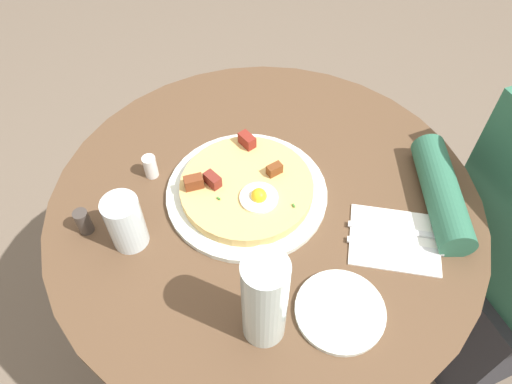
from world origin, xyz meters
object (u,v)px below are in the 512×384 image
Objects in this scene: fork at (395,230)px; breakfast_pizza at (246,187)px; dining_table at (264,248)px; pizza_plate at (247,193)px; pepper_shaker at (84,222)px; bread_plate at (340,311)px; knife at (395,246)px; salt_shaker at (150,167)px; water_glass at (125,222)px; water_bottle at (265,301)px.

breakfast_pizza is at bearing -8.06° from fork.
pizza_plate reaches higher than dining_table.
pepper_shaker is (0.04, 0.32, 0.02)m from pizza_plate.
bread_plate reaches higher than knife.
pepper_shaker reaches higher than dining_table.
fork is at bearing -129.40° from salt_shaker.
bread_plate is at bearing -133.91° from water_glass.
breakfast_pizza is 1.50× the size of knife.
fork is at bearing -130.65° from pizza_plate.
pizza_plate is 1.83× the size of fork.
fork is 0.51m from water_glass.
dining_table is 0.21m from breakfast_pizza.
water_bottle is 0.42m from salt_shaker.
breakfast_pizza is at bearing -16.21° from water_bottle.
bread_plate is at bearing -132.62° from pepper_shaker.
water_glass is (0.01, 0.27, 0.24)m from dining_table.
water_glass is 0.31m from water_bottle.
bread_plate is at bearing 57.83° from knife.
pepper_shaker reaches higher than bread_plate.
water_bottle is at bearing 156.03° from dining_table.
pizza_plate is 0.32m from pepper_shaker.
water_glass is (0.29, 0.30, 0.05)m from bread_plate.
water_bottle reaches higher than knife.
breakfast_pizza is 2.33× the size of water_glass.
pizza_plate reaches higher than knife.
dining_table is 0.19m from pizza_plate.
pepper_shaker is at bearing 83.08° from breakfast_pizza.
pepper_shaker is at bearing 119.86° from salt_shaker.
pepper_shaker reaches higher than knife.
knife is at bearing 90.00° from fork.
dining_table is 4.92× the size of fork.
pizza_plate is 0.02m from breakfast_pizza.
pepper_shaker is at bearing 37.07° from water_bottle.
bread_plate is 2.82× the size of pepper_shaker.
salt_shaker is (0.35, 0.38, 0.02)m from knife.
pepper_shaker is (0.06, 0.07, -0.03)m from water_glass.
pepper_shaker reaches higher than pizza_plate.
dining_table is 15.89× the size of pepper_shaker.
salt_shaker is (0.13, 0.16, 0.00)m from breakfast_pizza.
water_bottle reaches higher than bread_plate.
water_glass is 0.17m from salt_shaker.
water_glass is 2.08× the size of pepper_shaker.
breakfast_pizza reaches higher than knife.
fork is (-0.20, -0.23, 0.00)m from pizza_plate.
breakfast_pizza is at bearing 9.72° from bread_plate.
water_glass is at bearing 94.00° from breakfast_pizza.
breakfast_pizza is 0.31m from bread_plate.
dining_table is at bearing 4.95° from bread_plate.
pepper_shaker is at bearing 53.09° from water_glass.
fork is 0.04m from knife.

